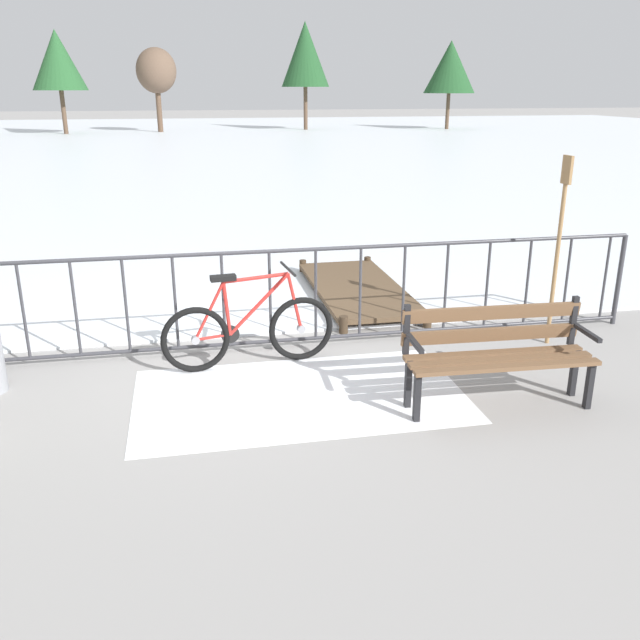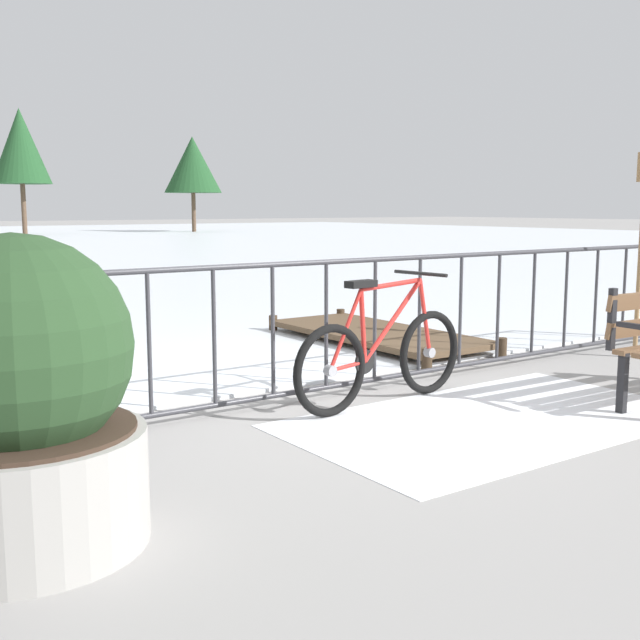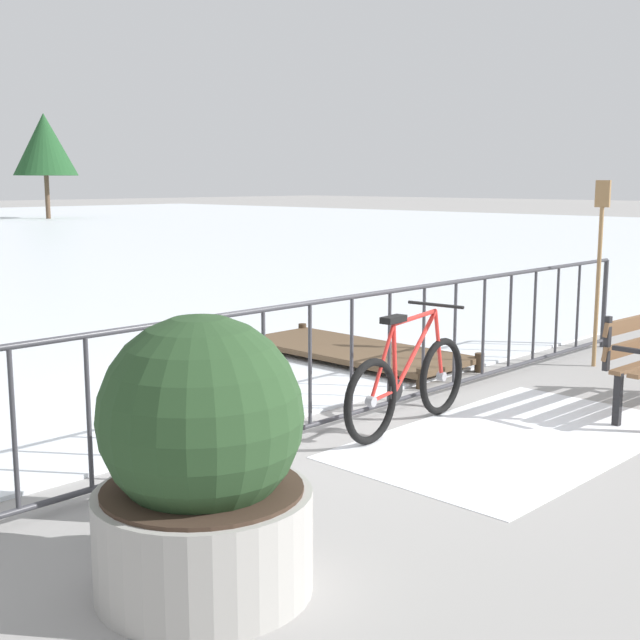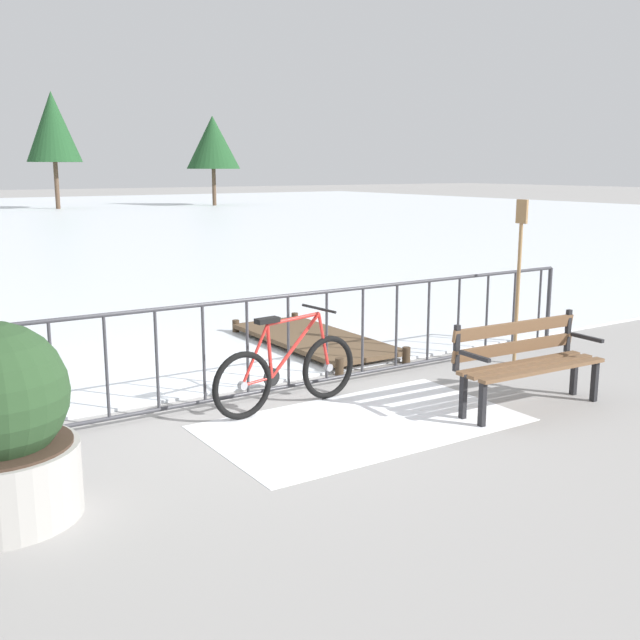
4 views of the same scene
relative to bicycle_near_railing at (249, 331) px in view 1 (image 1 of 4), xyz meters
The scene contains 12 objects.
ground_plane 0.60m from the bicycle_near_railing, 116.84° to the left, with size 160.00×160.00×0.00m, color gray.
frozen_pond 28.82m from the bicycle_near_railing, 90.42° to the left, with size 80.00×56.00×0.03m, color silver.
snow_patch 0.94m from the bicycle_near_railing, 64.83° to the right, with size 2.92×1.68×0.01m, color white.
railing_fence 0.51m from the bicycle_near_railing, 116.84° to the left, with size 9.06×0.06×1.07m.
bicycle_near_railing is the anchor object (origin of this frame).
park_bench 2.36m from the bicycle_near_railing, 31.91° to the right, with size 1.62×0.55×0.89m.
oar_upright 3.30m from the bicycle_near_railing, ahead, with size 0.04×0.16×1.98m.
wooden_dock 2.61m from the bicycle_near_railing, 51.54° to the left, with size 1.10×2.73×0.20m.
tree_far_west 37.78m from the bicycle_near_railing, 100.92° to the left, with size 3.07×3.07×5.74m.
tree_centre 40.84m from the bicycle_near_railing, 65.82° to the left, with size 3.28×3.28×5.45m.
tree_east_mid 39.26m from the bicycle_near_railing, 78.98° to the left, with size 3.02×3.02×6.51m.
tree_far_east 37.91m from the bicycle_near_railing, 92.59° to the left, with size 2.38×2.38×4.88m.
Camera 1 is at (-0.32, -6.59, 2.61)m, focal length 37.72 mm.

